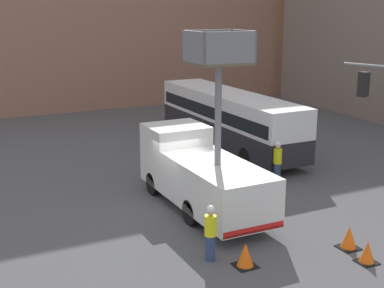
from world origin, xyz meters
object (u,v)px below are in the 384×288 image
at_px(city_bus, 229,116).
at_px(traffic_cone_mid_road, 349,238).
at_px(utility_truck, 201,171).
at_px(road_worker_directing, 277,162).
at_px(road_worker_near_truck, 210,233).
at_px(traffic_cone_near_truck, 367,253).
at_px(traffic_cone_far_side, 245,255).

relative_size(city_bus, traffic_cone_mid_road, 15.76).
height_order(utility_truck, city_bus, utility_truck).
bearing_deg(road_worker_directing, city_bus, 79.81).
relative_size(road_worker_near_truck, traffic_cone_mid_road, 2.42).
bearing_deg(traffic_cone_near_truck, road_worker_near_truck, 151.53).
relative_size(utility_truck, traffic_cone_mid_road, 9.56).
bearing_deg(traffic_cone_far_side, road_worker_near_truck, 132.28).
bearing_deg(utility_truck, road_worker_near_truck, -113.35).
bearing_deg(traffic_cone_mid_road, city_bus, 77.29).
relative_size(utility_truck, road_worker_directing, 3.87).
bearing_deg(city_bus, traffic_cone_far_side, 155.52).
xyz_separation_m(road_worker_directing, traffic_cone_far_side, (-5.61, -6.30, -0.58)).
relative_size(traffic_cone_mid_road, traffic_cone_far_side, 0.98).
bearing_deg(city_bus, road_worker_near_truck, 151.06).
relative_size(road_worker_near_truck, traffic_cone_far_side, 2.37).
distance_m(city_bus, road_worker_directing, 6.30).
height_order(city_bus, traffic_cone_far_side, city_bus).
distance_m(traffic_cone_near_truck, traffic_cone_far_side, 3.82).
distance_m(utility_truck, city_bus, 9.37).
distance_m(city_bus, traffic_cone_mid_road, 13.30).
height_order(utility_truck, traffic_cone_near_truck, utility_truck).
bearing_deg(traffic_cone_far_side, city_bus, 61.96).
height_order(road_worker_near_truck, traffic_cone_near_truck, road_worker_near_truck).
relative_size(city_bus, traffic_cone_near_truck, 17.10).
distance_m(road_worker_near_truck, traffic_cone_far_side, 1.26).
height_order(road_worker_directing, traffic_cone_far_side, road_worker_directing).
distance_m(road_worker_directing, traffic_cone_mid_road, 7.02).
bearing_deg(traffic_cone_far_side, traffic_cone_near_truck, -22.84).
relative_size(city_bus, road_worker_near_truck, 6.53).
xyz_separation_m(utility_truck, road_worker_directing, (4.60, 1.34, -0.60)).
bearing_deg(traffic_cone_near_truck, road_worker_directing, 74.93).
bearing_deg(utility_truck, traffic_cone_near_truck, -68.74).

